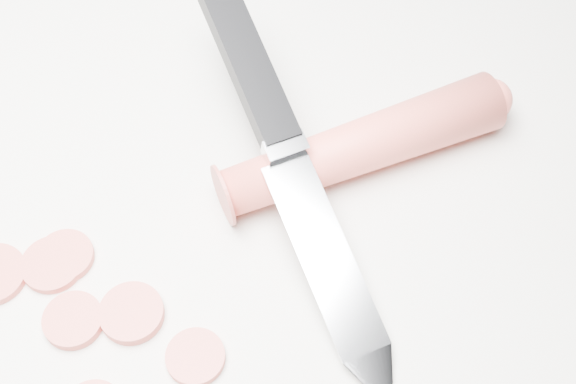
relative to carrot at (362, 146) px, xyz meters
The scene contains 8 objects.
ground 0.13m from the carrot, 130.48° to the right, with size 2.40×2.40×0.00m, color silver.
carrot is the anchor object (origin of this frame).
carrot_slice_0 0.19m from the carrot, 126.18° to the right, with size 0.03×0.03×0.01m, color #C64B40.
carrot_slice_1 0.19m from the carrot, 114.82° to the right, with size 0.03×0.03×0.01m, color #C64B40.
carrot_slice_2 0.16m from the carrot, 110.02° to the right, with size 0.03×0.03×0.01m, color #C64B40.
carrot_slice_4 0.16m from the carrot, 94.52° to the right, with size 0.03×0.03×0.01m, color #C64B40.
carrot_slice_6 0.18m from the carrot, 127.00° to the right, with size 0.03×0.03×0.01m, color #C64B40.
kitchen_knife 0.05m from the carrot, 110.50° to the right, with size 0.24×0.18×0.07m, color silver, non-canonical shape.
Camera 1 is at (0.19, -0.15, 0.40)m, focal length 50.00 mm.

